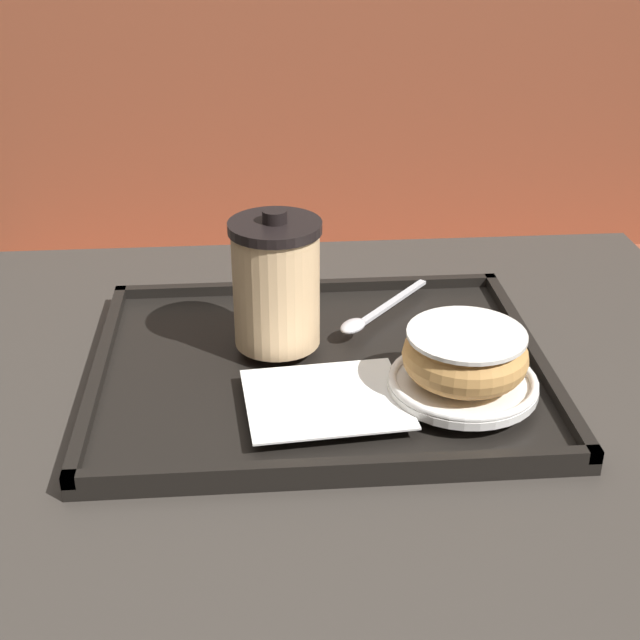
{
  "coord_description": "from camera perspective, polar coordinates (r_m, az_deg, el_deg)",
  "views": [
    {
      "loc": [
        -0.09,
        -0.76,
        1.19
      ],
      "look_at": [
        -0.02,
        0.01,
        0.79
      ],
      "focal_mm": 50.0,
      "sensor_mm": 36.0,
      "label": 1
    }
  ],
  "objects": [
    {
      "name": "coffee_cup_front",
      "position": [
        0.89,
        -2.82,
        2.4
      ],
      "size": [
        0.09,
        0.09,
        0.14
      ],
      "color": "#E0B784",
      "rests_on": "serving_tray"
    },
    {
      "name": "serving_tray",
      "position": [
        0.9,
        0.0,
        -3.21
      ],
      "size": [
        0.45,
        0.37,
        0.02
      ],
      "color": "black",
      "rests_on": "cafe_table"
    },
    {
      "name": "napkin_paper",
      "position": [
        0.82,
        0.37,
        -5.05
      ],
      "size": [
        0.16,
        0.14,
        0.0
      ],
      "rotation": [
        0.0,
        0.0,
        0.09
      ],
      "color": "white",
      "rests_on": "serving_tray"
    },
    {
      "name": "booth_bench",
      "position": [
        1.88,
        5.68,
        -0.66
      ],
      "size": [
        1.72,
        0.44,
        1.0
      ],
      "color": "brown",
      "rests_on": "ground_plane"
    },
    {
      "name": "spoon",
      "position": [
        0.96,
        3.01,
        0.15
      ],
      "size": [
        0.12,
        0.13,
        0.01
      ],
      "rotation": [
        0.0,
        0.0,
        4.01
      ],
      "color": "silver",
      "rests_on": "serving_tray"
    },
    {
      "name": "donut_chocolate_glazed",
      "position": [
        0.83,
        9.27,
        -2.19
      ],
      "size": [
        0.12,
        0.12,
        0.05
      ],
      "color": "tan",
      "rests_on": "plate_with_chocolate_donut"
    },
    {
      "name": "plate_with_chocolate_donut",
      "position": [
        0.84,
        9.12,
        -3.98
      ],
      "size": [
        0.14,
        0.14,
        0.01
      ],
      "color": "white",
      "rests_on": "serving_tray"
    },
    {
      "name": "cafe_table",
      "position": [
        1.0,
        1.51,
        -12.51
      ],
      "size": [
        0.86,
        0.74,
        0.73
      ],
      "color": "#38332D",
      "rests_on": "ground_plane"
    }
  ]
}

